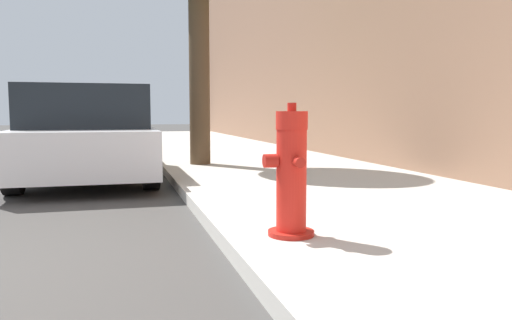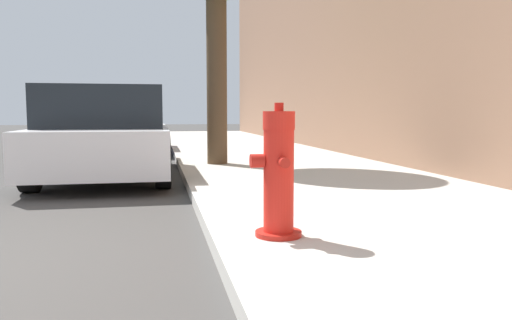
% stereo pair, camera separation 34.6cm
% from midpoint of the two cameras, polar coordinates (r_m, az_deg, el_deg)
% --- Properties ---
extents(sidewalk_slab, '(3.49, 40.00, 0.13)m').
position_cam_midpoint_polar(sidewalk_slab, '(4.06, 23.51, -8.17)').
color(sidewalk_slab, beige).
rests_on(sidewalk_slab, ground_plane).
extents(fire_hydrant, '(0.36, 0.37, 0.93)m').
position_cam_midpoint_polar(fire_hydrant, '(3.46, 5.44, -1.81)').
color(fire_hydrant, red).
rests_on(fire_hydrant, sidewalk_slab).
extents(parked_car_near, '(1.82, 4.14, 1.35)m').
position_cam_midpoint_polar(parked_car_near, '(7.79, -15.49, 2.82)').
color(parked_car_near, silver).
rests_on(parked_car_near, ground_plane).
extents(parked_car_mid, '(1.75, 3.86, 1.43)m').
position_cam_midpoint_polar(parked_car_mid, '(12.83, -14.22, 3.94)').
color(parked_car_mid, navy).
rests_on(parked_car_mid, ground_plane).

